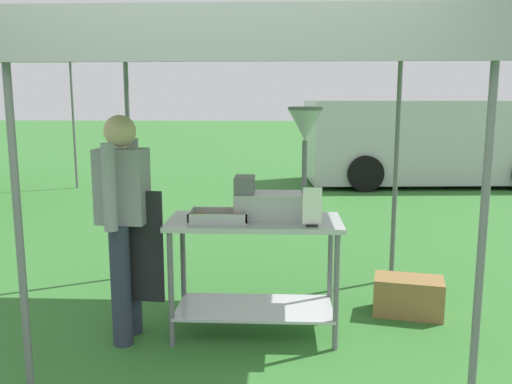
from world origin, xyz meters
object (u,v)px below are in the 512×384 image
object	(u,v)px
supply_crate	(408,296)
van_silver	(431,141)
stall_canopy	(255,43)
donut_cart	(255,254)
donut_tray	(219,218)
donut_fryer	(280,180)
vendor	(124,217)
menu_sign	(312,210)

from	to	relation	value
supply_crate	van_silver	bearing A→B (deg)	73.84
stall_canopy	van_silver	xyz separation A→B (m)	(3.24, 7.30, -1.22)
donut_cart	donut_tray	size ratio (longest dim) A/B	2.99
donut_cart	supply_crate	xyz separation A→B (m)	(1.22, 0.42, -0.46)
donut_fryer	vendor	world-z (taller)	donut_fryer
donut_cart	supply_crate	bearing A→B (deg)	19.24
donut_tray	menu_sign	distance (m)	0.67
supply_crate	donut_fryer	bearing A→B (deg)	-161.44
donut_cart	vendor	size ratio (longest dim) A/B	0.77
vendor	van_silver	world-z (taller)	van_silver
vendor	supply_crate	distance (m)	2.32
donut_cart	donut_tray	distance (m)	0.38
donut_fryer	vendor	distance (m)	1.13
donut_cart	van_silver	xyz separation A→B (m)	(3.24, 7.40, 0.26)
donut_cart	van_silver	bearing A→B (deg)	66.37
van_silver	vendor	bearing A→B (deg)	-118.89
donut_tray	van_silver	xyz separation A→B (m)	(3.49, 7.45, -0.01)
stall_canopy	donut_fryer	bearing A→B (deg)	-6.76
van_silver	supply_crate	bearing A→B (deg)	-106.16
stall_canopy	donut_cart	bearing A→B (deg)	-90.00
donut_tray	menu_sign	size ratio (longest dim) A/B	1.55
donut_fryer	supply_crate	distance (m)	1.47
van_silver	donut_fryer	bearing A→B (deg)	-112.67
menu_sign	donut_fryer	bearing A→B (deg)	128.44
stall_canopy	donut_tray	world-z (taller)	stall_canopy
vendor	donut_tray	bearing A→B (deg)	5.78
stall_canopy	donut_cart	size ratio (longest dim) A/B	2.18
stall_canopy	supply_crate	world-z (taller)	stall_canopy
donut_cart	vendor	world-z (taller)	vendor
van_silver	donut_cart	bearing A→B (deg)	-113.63
donut_fryer	menu_sign	size ratio (longest dim) A/B	2.98
donut_tray	van_silver	distance (m)	8.22
donut_cart	stall_canopy	bearing A→B (deg)	90.00
donut_tray	vendor	bearing A→B (deg)	-174.22
stall_canopy	menu_sign	distance (m)	1.22
stall_canopy	van_silver	distance (m)	8.08
stall_canopy	supply_crate	distance (m)	2.32
stall_canopy	vendor	distance (m)	1.52
donut_cart	donut_fryer	size ratio (longest dim) A/B	1.55
stall_canopy	van_silver	world-z (taller)	stall_canopy
donut_tray	donut_fryer	distance (m)	0.51
donut_fryer	menu_sign	distance (m)	0.38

